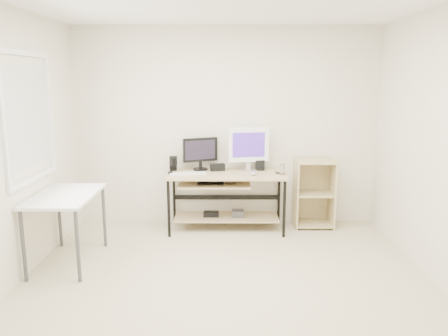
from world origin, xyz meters
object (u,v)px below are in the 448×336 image
black_monitor (200,152)px  audio_controller (173,164)px  desk (224,189)px  shelf_unit (313,193)px  side_table (66,202)px  white_imac (249,146)px

black_monitor → audio_controller: size_ratio=2.66×
desk → shelf_unit: shelf_unit is taller
desk → side_table: size_ratio=1.50×
side_table → shelf_unit: 3.09m
black_monitor → desk: bearing=-53.1°
side_table → white_imac: size_ratio=1.76×
side_table → white_imac: white_imac is taller
black_monitor → audio_controller: black_monitor is taller
white_imac → audio_controller: size_ratio=3.38×
audio_controller → white_imac: bearing=1.6°
white_imac → audio_controller: 1.01m
white_imac → audio_controller: bearing=170.0°
shelf_unit → audio_controller: bearing=-179.3°
shelf_unit → black_monitor: 1.59m
side_table → shelf_unit: shelf_unit is taller
shelf_unit → black_monitor: (-1.49, 0.03, 0.54)m
black_monitor → audio_controller: 0.39m
white_imac → side_table: bearing=-158.8°
shelf_unit → white_imac: (-0.86, -0.02, 0.63)m
black_monitor → white_imac: size_ratio=0.79×
black_monitor → side_table: bearing=-159.5°
shelf_unit → desk: bearing=-172.2°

